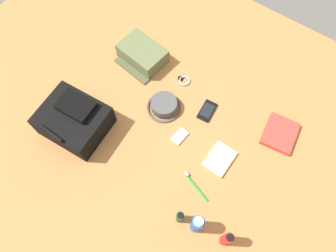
{
  "coord_description": "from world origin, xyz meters",
  "views": [
    {
      "loc": [
        -0.37,
        0.52,
        1.43
      ],
      "look_at": [
        0.0,
        0.0,
        0.04
      ],
      "focal_mm": 33.5,
      "sensor_mm": 36.0,
      "label": 1
    }
  ],
  "objects_px": {
    "media_player": "(179,137)",
    "notepad": "(220,159)",
    "cell_phone": "(207,111)",
    "toothbrush": "(194,184)",
    "shampoo_bottle": "(180,217)",
    "paperback_novel": "(280,134)",
    "sunscreen_spray": "(227,239)",
    "wristwatch": "(184,80)",
    "deodorant_spray": "(197,224)",
    "backpack": "(74,120)",
    "bucket_hat": "(164,105)",
    "toiletry_pouch": "(142,54)"
  },
  "relations": [
    {
      "from": "media_player",
      "to": "notepad",
      "type": "distance_m",
      "value": 0.22
    },
    {
      "from": "cell_phone",
      "to": "toothbrush",
      "type": "bearing_deg",
      "value": 113.6
    },
    {
      "from": "shampoo_bottle",
      "to": "paperback_novel",
      "type": "height_order",
      "value": "shampoo_bottle"
    },
    {
      "from": "shampoo_bottle",
      "to": "paperback_novel",
      "type": "bearing_deg",
      "value": -105.72
    },
    {
      "from": "sunscreen_spray",
      "to": "wristwatch",
      "type": "distance_m",
      "value": 0.83
    },
    {
      "from": "deodorant_spray",
      "to": "cell_phone",
      "type": "distance_m",
      "value": 0.58
    },
    {
      "from": "sunscreen_spray",
      "to": "backpack",
      "type": "bearing_deg",
      "value": -2.73
    },
    {
      "from": "backpack",
      "to": "wristwatch",
      "type": "distance_m",
      "value": 0.6
    },
    {
      "from": "cell_phone",
      "to": "media_player",
      "type": "distance_m",
      "value": 0.21
    },
    {
      "from": "wristwatch",
      "to": "toothbrush",
      "type": "relative_size",
      "value": 0.43
    },
    {
      "from": "shampoo_bottle",
      "to": "media_player",
      "type": "xyz_separation_m",
      "value": [
        0.22,
        -0.32,
        -0.05
      ]
    },
    {
      "from": "sunscreen_spray",
      "to": "deodorant_spray",
      "type": "relative_size",
      "value": 0.96
    },
    {
      "from": "bucket_hat",
      "to": "toothbrush",
      "type": "relative_size",
      "value": 1.09
    },
    {
      "from": "bucket_hat",
      "to": "toiletry_pouch",
      "type": "bearing_deg",
      "value": -33.2
    },
    {
      "from": "media_player",
      "to": "wristwatch",
      "type": "distance_m",
      "value": 0.33
    },
    {
      "from": "deodorant_spray",
      "to": "wristwatch",
      "type": "xyz_separation_m",
      "value": [
        0.46,
        -0.59,
        -0.07
      ]
    },
    {
      "from": "shampoo_bottle",
      "to": "bucket_hat",
      "type": "bearing_deg",
      "value": -47.39
    },
    {
      "from": "cell_phone",
      "to": "toothbrush",
      "type": "distance_m",
      "value": 0.39
    },
    {
      "from": "toiletry_pouch",
      "to": "media_player",
      "type": "height_order",
      "value": "toiletry_pouch"
    },
    {
      "from": "paperback_novel",
      "to": "toiletry_pouch",
      "type": "bearing_deg",
      "value": 1.89
    },
    {
      "from": "toiletry_pouch",
      "to": "toothbrush",
      "type": "bearing_deg",
      "value": 145.62
    },
    {
      "from": "backpack",
      "to": "shampoo_bottle",
      "type": "relative_size",
      "value": 2.84
    },
    {
      "from": "toothbrush",
      "to": "bucket_hat",
      "type": "bearing_deg",
      "value": -35.28
    },
    {
      "from": "media_player",
      "to": "wristwatch",
      "type": "bearing_deg",
      "value": -60.06
    },
    {
      "from": "bucket_hat",
      "to": "wristwatch",
      "type": "height_order",
      "value": "bucket_hat"
    },
    {
      "from": "shampoo_bottle",
      "to": "cell_phone",
      "type": "distance_m",
      "value": 0.56
    },
    {
      "from": "backpack",
      "to": "deodorant_spray",
      "type": "relative_size",
      "value": 1.94
    },
    {
      "from": "deodorant_spray",
      "to": "shampoo_bottle",
      "type": "bearing_deg",
      "value": 10.8
    },
    {
      "from": "sunscreen_spray",
      "to": "shampoo_bottle",
      "type": "height_order",
      "value": "sunscreen_spray"
    },
    {
      "from": "sunscreen_spray",
      "to": "notepad",
      "type": "bearing_deg",
      "value": -55.67
    },
    {
      "from": "toiletry_pouch",
      "to": "sunscreen_spray",
      "type": "distance_m",
      "value": 1.03
    },
    {
      "from": "sunscreen_spray",
      "to": "deodorant_spray",
      "type": "xyz_separation_m",
      "value": [
        0.13,
        0.02,
        0.0
      ]
    },
    {
      "from": "sunscreen_spray",
      "to": "notepad",
      "type": "height_order",
      "value": "sunscreen_spray"
    },
    {
      "from": "notepad",
      "to": "wristwatch",
      "type": "bearing_deg",
      "value": -34.2
    },
    {
      "from": "paperback_novel",
      "to": "notepad",
      "type": "height_order",
      "value": "paperback_novel"
    },
    {
      "from": "notepad",
      "to": "backpack",
      "type": "bearing_deg",
      "value": 21.74
    },
    {
      "from": "backpack",
      "to": "sunscreen_spray",
      "type": "height_order",
      "value": "backpack"
    },
    {
      "from": "wristwatch",
      "to": "deodorant_spray",
      "type": "bearing_deg",
      "value": 128.0
    },
    {
      "from": "backpack",
      "to": "notepad",
      "type": "height_order",
      "value": "backpack"
    },
    {
      "from": "backpack",
      "to": "paperback_novel",
      "type": "xyz_separation_m",
      "value": [
        -0.85,
        -0.54,
        -0.06
      ]
    },
    {
      "from": "bucket_hat",
      "to": "wristwatch",
      "type": "xyz_separation_m",
      "value": [
        0.01,
        -0.19,
        -0.02
      ]
    },
    {
      "from": "toiletry_pouch",
      "to": "shampoo_bottle",
      "type": "bearing_deg",
      "value": 137.85
    },
    {
      "from": "wristwatch",
      "to": "notepad",
      "type": "distance_m",
      "value": 0.47
    },
    {
      "from": "shampoo_bottle",
      "to": "paperback_novel",
      "type": "relative_size",
      "value": 0.57
    },
    {
      "from": "notepad",
      "to": "shampoo_bottle",
      "type": "bearing_deg",
      "value": 90.43
    },
    {
      "from": "toiletry_pouch",
      "to": "sunscreen_spray",
      "type": "xyz_separation_m",
      "value": [
        -0.86,
        0.56,
        0.03
      ]
    },
    {
      "from": "deodorant_spray",
      "to": "notepad",
      "type": "relative_size",
      "value": 1.1
    },
    {
      "from": "notepad",
      "to": "media_player",
      "type": "bearing_deg",
      "value": 5.09
    },
    {
      "from": "cell_phone",
      "to": "backpack",
      "type": "bearing_deg",
      "value": 42.67
    },
    {
      "from": "toiletry_pouch",
      "to": "sunscreen_spray",
      "type": "relative_size",
      "value": 1.66
    }
  ]
}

